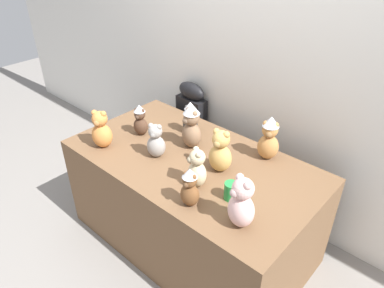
{
  "coord_description": "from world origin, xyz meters",
  "views": [
    {
      "loc": [
        1.35,
        -1.25,
        2.17
      ],
      "look_at": [
        0.0,
        0.25,
        0.89
      ],
      "focal_mm": 33.64,
      "sensor_mm": 36.0,
      "label": 1
    }
  ],
  "objects_px": {
    "teddy_bear_ash": "(156,142)",
    "party_cup_green": "(231,191)",
    "teddy_bear_sand": "(197,169)",
    "teddy_bear_cocoa": "(140,120)",
    "teddy_bear_chestnut": "(190,188)",
    "teddy_bear_blush": "(241,203)",
    "instrument_case": "(191,132)",
    "display_table": "(192,202)",
    "teddy_bear_honey": "(220,152)",
    "teddy_bear_caramel": "(269,138)",
    "teddy_bear_mocha": "(191,126)",
    "teddy_bear_ginger": "(101,130)",
    "teddy_bear_charcoal": "(190,118)"
  },
  "relations": [
    {
      "from": "teddy_bear_charcoal",
      "to": "teddy_bear_ash",
      "type": "distance_m",
      "value": 0.4
    },
    {
      "from": "display_table",
      "to": "teddy_bear_sand",
      "type": "bearing_deg",
      "value": -41.81
    },
    {
      "from": "teddy_bear_ginger",
      "to": "teddy_bear_mocha",
      "type": "bearing_deg",
      "value": 14.38
    },
    {
      "from": "teddy_bear_cocoa",
      "to": "instrument_case",
      "type": "bearing_deg",
      "value": 78.23
    },
    {
      "from": "teddy_bear_charcoal",
      "to": "teddy_bear_blush",
      "type": "relative_size",
      "value": 0.82
    },
    {
      "from": "teddy_bear_cocoa",
      "to": "teddy_bear_caramel",
      "type": "xyz_separation_m",
      "value": [
        0.88,
        0.36,
        0.04
      ]
    },
    {
      "from": "teddy_bear_mocha",
      "to": "party_cup_green",
      "type": "height_order",
      "value": "teddy_bear_mocha"
    },
    {
      "from": "instrument_case",
      "to": "teddy_bear_sand",
      "type": "relative_size",
      "value": 3.78
    },
    {
      "from": "teddy_bear_ash",
      "to": "teddy_bear_sand",
      "type": "bearing_deg",
      "value": -30.87
    },
    {
      "from": "teddy_bear_cocoa",
      "to": "teddy_bear_caramel",
      "type": "height_order",
      "value": "teddy_bear_caramel"
    },
    {
      "from": "teddy_bear_blush",
      "to": "teddy_bear_sand",
      "type": "height_order",
      "value": "teddy_bear_blush"
    },
    {
      "from": "teddy_bear_mocha",
      "to": "teddy_bear_sand",
      "type": "bearing_deg",
      "value": -30.36
    },
    {
      "from": "display_table",
      "to": "teddy_bear_honey",
      "type": "bearing_deg",
      "value": 6.93
    },
    {
      "from": "teddy_bear_ash",
      "to": "teddy_bear_blush",
      "type": "bearing_deg",
      "value": -34.28
    },
    {
      "from": "teddy_bear_chestnut",
      "to": "teddy_bear_honey",
      "type": "height_order",
      "value": "teddy_bear_honey"
    },
    {
      "from": "teddy_bear_charcoal",
      "to": "instrument_case",
      "type": "bearing_deg",
      "value": 109.67
    },
    {
      "from": "display_table",
      "to": "teddy_bear_charcoal",
      "type": "height_order",
      "value": "teddy_bear_charcoal"
    },
    {
      "from": "teddy_bear_chestnut",
      "to": "teddy_bear_blush",
      "type": "distance_m",
      "value": 0.31
    },
    {
      "from": "display_table",
      "to": "teddy_bear_sand",
      "type": "xyz_separation_m",
      "value": [
        0.21,
        -0.19,
        0.51
      ]
    },
    {
      "from": "teddy_bear_cocoa",
      "to": "teddy_bear_sand",
      "type": "height_order",
      "value": "teddy_bear_sand"
    },
    {
      "from": "instrument_case",
      "to": "party_cup_green",
      "type": "distance_m",
      "value": 1.3
    },
    {
      "from": "teddy_bear_blush",
      "to": "teddy_bear_chestnut",
      "type": "bearing_deg",
      "value": -145.67
    },
    {
      "from": "instrument_case",
      "to": "teddy_bear_chestnut",
      "type": "xyz_separation_m",
      "value": [
        0.85,
        -0.96,
        0.4
      ]
    },
    {
      "from": "instrument_case",
      "to": "teddy_bear_honey",
      "type": "xyz_separation_m",
      "value": [
        0.78,
        -0.58,
        0.41
      ]
    },
    {
      "from": "teddy_bear_ginger",
      "to": "teddy_bear_sand",
      "type": "distance_m",
      "value": 0.8
    },
    {
      "from": "teddy_bear_blush",
      "to": "teddy_bear_ash",
      "type": "height_order",
      "value": "teddy_bear_blush"
    },
    {
      "from": "teddy_bear_sand",
      "to": "teddy_bear_cocoa",
      "type": "bearing_deg",
      "value": -159.73
    },
    {
      "from": "teddy_bear_cocoa",
      "to": "teddy_bear_ash",
      "type": "height_order",
      "value": "teddy_bear_ash"
    },
    {
      "from": "teddy_bear_caramel",
      "to": "display_table",
      "type": "bearing_deg",
      "value": -159.3
    },
    {
      "from": "teddy_bear_blush",
      "to": "teddy_bear_mocha",
      "type": "bearing_deg",
      "value": 172.9
    },
    {
      "from": "teddy_bear_cocoa",
      "to": "teddy_bear_sand",
      "type": "distance_m",
      "value": 0.74
    },
    {
      "from": "display_table",
      "to": "teddy_bear_ash",
      "type": "distance_m",
      "value": 0.56
    },
    {
      "from": "display_table",
      "to": "teddy_bear_blush",
      "type": "xyz_separation_m",
      "value": [
        0.6,
        -0.28,
        0.53
      ]
    },
    {
      "from": "teddy_bear_charcoal",
      "to": "teddy_bear_caramel",
      "type": "xyz_separation_m",
      "value": [
        0.62,
        0.09,
        0.03
      ]
    },
    {
      "from": "teddy_bear_honey",
      "to": "party_cup_green",
      "type": "bearing_deg",
      "value": -47.33
    },
    {
      "from": "teddy_bear_charcoal",
      "to": "teddy_bear_ginger",
      "type": "bearing_deg",
      "value": -141.24
    },
    {
      "from": "instrument_case",
      "to": "teddy_bear_blush",
      "type": "bearing_deg",
      "value": -34.03
    },
    {
      "from": "teddy_bear_charcoal",
      "to": "teddy_bear_sand",
      "type": "height_order",
      "value": "teddy_bear_sand"
    },
    {
      "from": "teddy_bear_chestnut",
      "to": "teddy_bear_charcoal",
      "type": "bearing_deg",
      "value": 124.05
    },
    {
      "from": "teddy_bear_caramel",
      "to": "teddy_bear_mocha",
      "type": "height_order",
      "value": "teddy_bear_mocha"
    },
    {
      "from": "teddy_bear_charcoal",
      "to": "teddy_bear_caramel",
      "type": "height_order",
      "value": "teddy_bear_caramel"
    },
    {
      "from": "teddy_bear_mocha",
      "to": "teddy_bear_ash",
      "type": "bearing_deg",
      "value": -97.0
    },
    {
      "from": "display_table",
      "to": "teddy_bear_honey",
      "type": "distance_m",
      "value": 0.57
    },
    {
      "from": "teddy_bear_ginger",
      "to": "teddy_bear_chestnut",
      "type": "bearing_deg",
      "value": -30.6
    },
    {
      "from": "teddy_bear_ash",
      "to": "party_cup_green",
      "type": "bearing_deg",
      "value": -25.2
    },
    {
      "from": "teddy_bear_cocoa",
      "to": "teddy_bear_ash",
      "type": "xyz_separation_m",
      "value": [
        0.3,
        -0.12,
        -0.0
      ]
    },
    {
      "from": "teddy_bear_honey",
      "to": "teddy_bear_blush",
      "type": "bearing_deg",
      "value": -47.64
    },
    {
      "from": "instrument_case",
      "to": "teddy_bear_honey",
      "type": "height_order",
      "value": "teddy_bear_honey"
    },
    {
      "from": "teddy_bear_caramel",
      "to": "teddy_bear_mocha",
      "type": "xyz_separation_m",
      "value": [
        -0.48,
        -0.24,
        0.01
      ]
    },
    {
      "from": "teddy_bear_ginger",
      "to": "teddy_bear_honey",
      "type": "relative_size",
      "value": 0.96
    }
  ]
}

